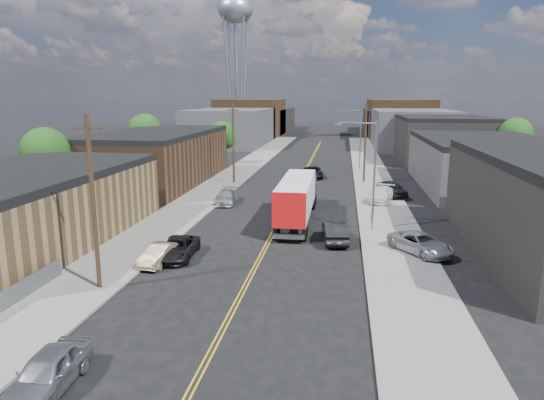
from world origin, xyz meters
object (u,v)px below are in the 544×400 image
(car_right_lot_b, at_px, (381,194))
(car_right_lot_c, at_px, (392,189))
(car_left_a, at_px, (47,372))
(water_tower, at_px, (235,15))
(car_left_c, at_px, (177,248))
(car_left_d, at_px, (226,197))
(semi_truck, at_px, (298,195))
(car_left_b, at_px, (159,254))
(car_right_lot_a, at_px, (421,243))
(car_ahead_truck, at_px, (313,172))
(car_right_oncoming, at_px, (335,232))

(car_right_lot_b, height_order, car_right_lot_c, car_right_lot_c)
(car_left_a, bearing_deg, water_tower, 95.76)
(car_left_c, relative_size, car_left_d, 1.04)
(car_right_lot_b, bearing_deg, car_left_a, -95.52)
(water_tower, xyz_separation_m, car_left_a, (16.68, -109.46, -29.89))
(car_right_lot_b, bearing_deg, semi_truck, -116.62)
(car_left_b, xyz_separation_m, car_left_c, (0.77, 1.34, 0.03))
(water_tower, height_order, car_right_lot_c, water_tower)
(car_left_d, bearing_deg, car_right_lot_a, -41.91)
(car_right_lot_c, height_order, car_ahead_truck, car_right_lot_c)
(car_right_oncoming, xyz_separation_m, car_ahead_truck, (-3.50, 29.52, -0.05))
(water_tower, bearing_deg, car_right_lot_c, -65.14)
(car_ahead_truck, bearing_deg, car_left_c, -109.36)
(water_tower, height_order, car_left_a, water_tower)
(car_left_b, bearing_deg, car_right_lot_a, 21.12)
(semi_truck, height_order, car_left_c, semi_truck)
(car_left_c, bearing_deg, semi_truck, 55.16)
(water_tower, bearing_deg, semi_truck, -74.00)
(car_right_oncoming, xyz_separation_m, car_right_lot_c, (5.89, 17.70, 0.17))
(semi_truck, relative_size, car_ahead_truck, 2.79)
(car_left_a, relative_size, car_ahead_truck, 0.83)
(water_tower, distance_m, car_left_b, 101.16)
(car_left_a, xyz_separation_m, car_right_lot_c, (16.21, 38.50, 0.21))
(car_left_b, height_order, car_left_d, car_left_d)
(car_left_d, bearing_deg, car_right_oncoming, -49.00)
(car_right_lot_a, bearing_deg, car_left_c, 156.18)
(car_left_d, height_order, car_right_lot_a, car_right_lot_a)
(car_right_lot_a, height_order, car_ahead_truck, car_right_lot_a)
(car_left_a, relative_size, car_left_d, 0.93)
(car_left_b, distance_m, car_left_c, 1.55)
(car_left_d, relative_size, car_right_lot_b, 0.93)
(car_left_a, relative_size, car_right_lot_a, 0.89)
(car_left_a, distance_m, car_left_c, 15.47)
(car_left_c, xyz_separation_m, car_right_lot_c, (16.52, 23.03, 0.28))
(car_right_lot_a, bearing_deg, semi_truck, 103.02)
(car_left_d, xyz_separation_m, car_right_lot_c, (17.28, 5.78, 0.28))
(car_right_oncoming, bearing_deg, car_left_c, 19.97)
(semi_truck, distance_m, car_left_a, 28.13)
(car_left_a, bearing_deg, car_right_oncoming, 60.70)
(car_left_d, bearing_deg, car_left_c, -90.16)
(semi_truck, relative_size, car_left_d, 3.13)
(semi_truck, height_order, car_left_b, semi_truck)
(semi_truck, distance_m, car_right_lot_b, 11.48)
(car_left_b, relative_size, car_right_lot_c, 0.82)
(car_left_c, bearing_deg, car_right_lot_b, 49.63)
(car_left_c, bearing_deg, car_left_b, -123.17)
(car_left_c, bearing_deg, car_ahead_truck, 75.11)
(car_left_d, bearing_deg, car_left_a, -90.81)
(car_right_lot_c, distance_m, car_ahead_truck, 15.10)
(car_right_lot_a, bearing_deg, car_right_lot_b, 60.93)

